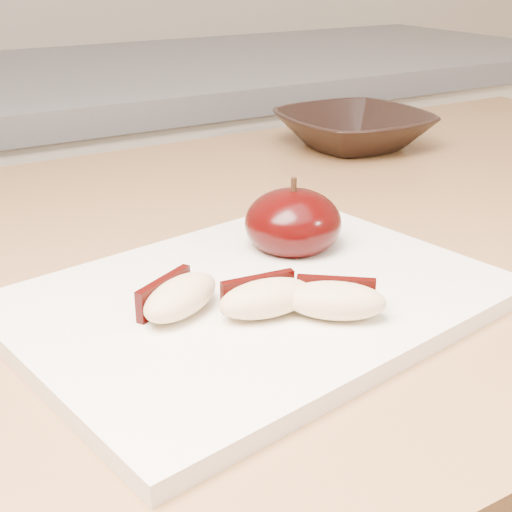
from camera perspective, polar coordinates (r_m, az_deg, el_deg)
cutting_board at (r=0.47m, az=0.00°, el=-3.47°), size 0.34×0.27×0.01m
apple_half at (r=0.54m, az=2.97°, el=2.66°), size 0.09×0.09×0.06m
apple_wedge_a at (r=0.44m, az=-6.19°, el=-3.23°), size 0.07×0.06×0.02m
apple_wedge_b at (r=0.44m, az=0.79°, el=-3.33°), size 0.06×0.04×0.02m
apple_wedge_c at (r=0.44m, az=6.35°, el=-3.49°), size 0.07×0.06×0.02m
bowl at (r=0.87m, az=7.79°, el=9.98°), size 0.18×0.18×0.04m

